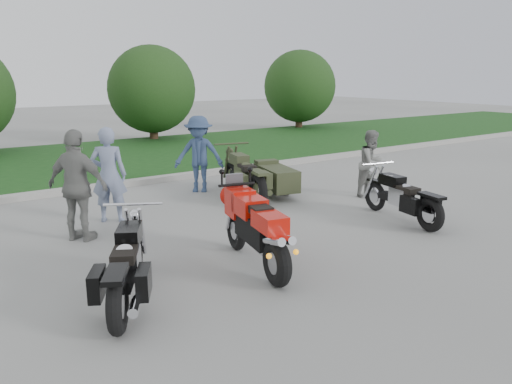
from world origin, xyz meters
TOP-DOWN VIEW (x-y plane):
  - ground at (0.00, 0.00)m, footprint 80.00×80.00m
  - curb at (0.00, 6.00)m, footprint 60.00×0.30m
  - grass_strip at (0.00, 10.15)m, footprint 60.00×8.00m
  - tree_mid_right at (4.00, 13.50)m, footprint 3.60×3.60m
  - tree_far_right at (12.00, 13.50)m, footprint 3.60×3.60m
  - sportbike_red at (-0.55, -0.46)m, footprint 0.73×2.25m
  - cruiser_left at (-2.58, -0.53)m, footprint 1.27×2.14m
  - cruiser_right at (3.21, -0.19)m, footprint 0.56×2.24m
  - cruiser_sidecar at (2.13, 3.03)m, footprint 1.60×2.52m
  - person_stripe at (-1.50, 3.16)m, footprint 0.82×0.74m
  - person_grey at (4.29, 1.66)m, footprint 0.86×0.73m
  - person_denim at (1.17, 4.39)m, footprint 1.37×1.29m
  - person_back at (-2.32, 2.34)m, footprint 1.08×1.19m

SIDE VIEW (x-z plane):
  - ground at x=0.00m, z-range 0.00..0.00m
  - grass_strip at x=0.00m, z-range 0.00..0.14m
  - curb at x=0.00m, z-range 0.00..0.15m
  - cruiser_right at x=3.21m, z-range 0.01..0.88m
  - cruiser_sidecar at x=2.13m, z-range -0.03..0.95m
  - cruiser_left at x=-2.58m, z-range 0.01..0.92m
  - sportbike_red at x=-0.55m, z-range 0.09..1.17m
  - person_grey at x=4.29m, z-range 0.00..1.57m
  - person_denim at x=1.17m, z-range 0.00..1.86m
  - person_stripe at x=-1.50m, z-range 0.00..1.87m
  - person_back at x=-2.32m, z-range 0.00..1.95m
  - tree_mid_right at x=4.00m, z-range 0.19..4.19m
  - tree_far_right at x=12.00m, z-range 0.19..4.19m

